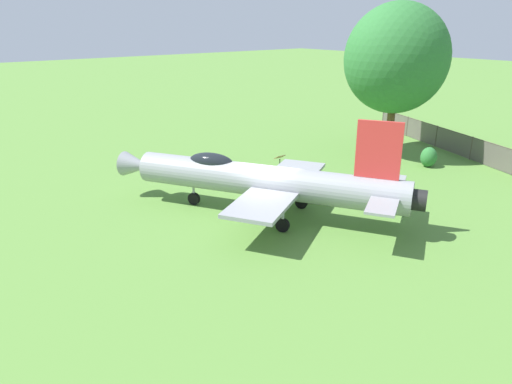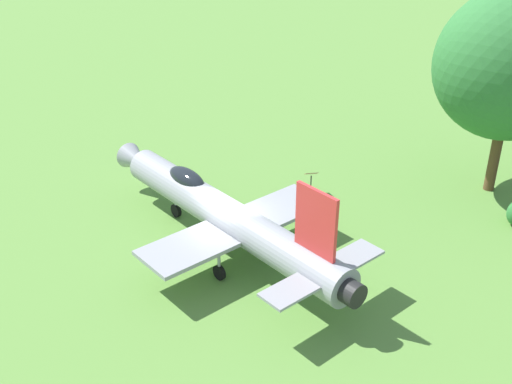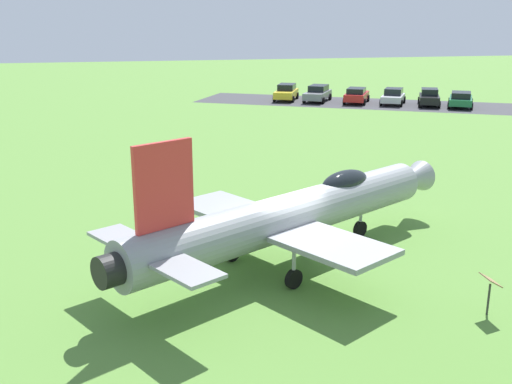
{
  "view_description": "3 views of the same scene",
  "coord_description": "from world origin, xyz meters",
  "px_view_note": "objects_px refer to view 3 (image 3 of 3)",
  "views": [
    {
      "loc": [
        12.96,
        15.13,
        8.4
      ],
      "look_at": [
        1.25,
        0.77,
        1.64
      ],
      "focal_mm": 32.98,
      "sensor_mm": 36.0,
      "label": 1
    },
    {
      "loc": [
        3.02,
        20.98,
        14.02
      ],
      "look_at": [
        -1.12,
        0.1,
        2.69
      ],
      "focal_mm": 43.61,
      "sensor_mm": 36.0,
      "label": 2
    },
    {
      "loc": [
        -17.71,
        5.24,
        7.78
      ],
      "look_at": [
        0.23,
        1.06,
        2.46
      ],
      "focal_mm": 42.28,
      "sensor_mm": 36.0,
      "label": 3
    }
  ],
  "objects_px": {
    "parked_car_black": "(429,97)",
    "parked_car_gray": "(318,93)",
    "info_plaque": "(490,286)",
    "parked_car_yellow": "(286,92)",
    "parked_car_silver": "(393,96)",
    "parked_car_red": "(357,95)",
    "parked_car_green": "(461,99)",
    "display_jet": "(297,212)"
  },
  "relations": [
    {
      "from": "parked_car_black",
      "to": "parked_car_gray",
      "type": "bearing_deg",
      "value": -93.25
    },
    {
      "from": "info_plaque",
      "to": "parked_car_yellow",
      "type": "height_order",
      "value": "parked_car_yellow"
    },
    {
      "from": "info_plaque",
      "to": "parked_car_silver",
      "type": "distance_m",
      "value": 42.25
    },
    {
      "from": "parked_car_red",
      "to": "parked_car_yellow",
      "type": "relative_size",
      "value": 1.0
    },
    {
      "from": "info_plaque",
      "to": "parked_car_green",
      "type": "xyz_separation_m",
      "value": [
        36.0,
        -20.97,
        -0.12
      ]
    },
    {
      "from": "parked_car_green",
      "to": "parked_car_yellow",
      "type": "xyz_separation_m",
      "value": [
        8.3,
        14.06,
        0.06
      ]
    },
    {
      "from": "parked_car_green",
      "to": "parked_car_gray",
      "type": "bearing_deg",
      "value": 90.92
    },
    {
      "from": "parked_car_black",
      "to": "parked_car_silver",
      "type": "distance_m",
      "value": 3.25
    },
    {
      "from": "display_jet",
      "to": "info_plaque",
      "type": "height_order",
      "value": "display_jet"
    },
    {
      "from": "parked_car_black",
      "to": "parked_car_gray",
      "type": "relative_size",
      "value": 0.92
    },
    {
      "from": "display_jet",
      "to": "parked_car_silver",
      "type": "distance_m",
      "value": 39.67
    },
    {
      "from": "parked_car_black",
      "to": "parked_car_silver",
      "type": "height_order",
      "value": "parked_car_black"
    },
    {
      "from": "parked_car_silver",
      "to": "parked_car_red",
      "type": "bearing_deg",
      "value": -84.79
    },
    {
      "from": "parked_car_red",
      "to": "display_jet",
      "type": "bearing_deg",
      "value": -174.87
    },
    {
      "from": "parked_car_silver",
      "to": "display_jet",
      "type": "bearing_deg",
      "value": 2.05
    },
    {
      "from": "info_plaque",
      "to": "parked_car_black",
      "type": "height_order",
      "value": "parked_car_black"
    },
    {
      "from": "parked_car_black",
      "to": "parked_car_green",
      "type": "bearing_deg",
      "value": 82.85
    },
    {
      "from": "display_jet",
      "to": "parked_car_silver",
      "type": "bearing_deg",
      "value": 30.59
    },
    {
      "from": "parked_car_black",
      "to": "parked_car_gray",
      "type": "xyz_separation_m",
      "value": [
        5.2,
        9.04,
        -0.0
      ]
    },
    {
      "from": "info_plaque",
      "to": "parked_car_red",
      "type": "relative_size",
      "value": 0.24
    },
    {
      "from": "info_plaque",
      "to": "parked_car_red",
      "type": "height_order",
      "value": "parked_car_red"
    },
    {
      "from": "display_jet",
      "to": "parked_car_green",
      "type": "bearing_deg",
      "value": 21.92
    },
    {
      "from": "parked_car_silver",
      "to": "parked_car_gray",
      "type": "distance_m",
      "value": 7.17
    },
    {
      "from": "info_plaque",
      "to": "parked_car_silver",
      "type": "xyz_separation_m",
      "value": [
        39.17,
        -15.85,
        -0.1
      ]
    },
    {
      "from": "parked_car_green",
      "to": "parked_car_black",
      "type": "relative_size",
      "value": 1.12
    },
    {
      "from": "info_plaque",
      "to": "display_jet",
      "type": "bearing_deg",
      "value": 39.49
    },
    {
      "from": "parked_car_yellow",
      "to": "parked_car_silver",
      "type": "bearing_deg",
      "value": 85.47
    },
    {
      "from": "parked_car_green",
      "to": "parked_car_gray",
      "type": "distance_m",
      "value": 13.19
    },
    {
      "from": "display_jet",
      "to": "info_plaque",
      "type": "bearing_deg",
      "value": -79.92
    },
    {
      "from": "info_plaque",
      "to": "parked_car_yellow",
      "type": "relative_size",
      "value": 0.24
    },
    {
      "from": "parked_car_green",
      "to": "info_plaque",
      "type": "bearing_deg",
      "value": -178.55
    },
    {
      "from": "parked_car_silver",
      "to": "parked_car_green",
      "type": "bearing_deg",
      "value": 90.3
    },
    {
      "from": "info_plaque",
      "to": "parked_car_gray",
      "type": "relative_size",
      "value": 0.23
    },
    {
      "from": "display_jet",
      "to": "parked_car_gray",
      "type": "height_order",
      "value": "display_jet"
    },
    {
      "from": "display_jet",
      "to": "parked_car_red",
      "type": "distance_m",
      "value": 39.62
    },
    {
      "from": "info_plaque",
      "to": "parked_car_silver",
      "type": "bearing_deg",
      "value": -22.04
    },
    {
      "from": "parked_car_gray",
      "to": "parked_car_yellow",
      "type": "xyz_separation_m",
      "value": [
        1.56,
        2.72,
        0.01
      ]
    },
    {
      "from": "display_jet",
      "to": "parked_car_red",
      "type": "xyz_separation_m",
      "value": [
        35.88,
        -16.8,
        -0.93
      ]
    },
    {
      "from": "display_jet",
      "to": "parked_car_gray",
      "type": "xyz_separation_m",
      "value": [
        37.91,
        -13.61,
        -0.91
      ]
    },
    {
      "from": "parked_car_black",
      "to": "info_plaque",
      "type": "bearing_deg",
      "value": 0.23
    },
    {
      "from": "display_jet",
      "to": "parked_car_yellow",
      "type": "distance_m",
      "value": 40.96
    },
    {
      "from": "display_jet",
      "to": "info_plaque",
      "type": "relative_size",
      "value": 11.6
    }
  ]
}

